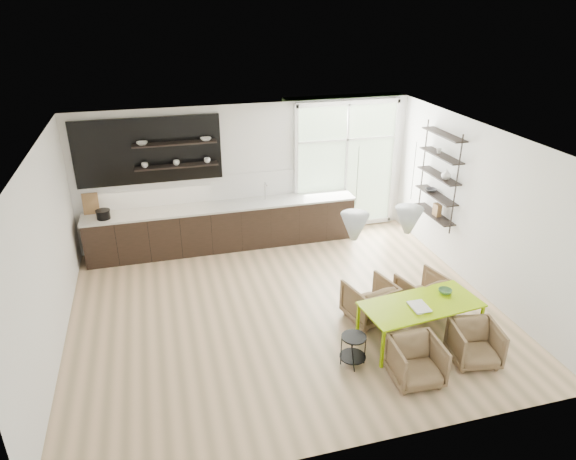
{
  "coord_description": "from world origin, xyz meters",
  "views": [
    {
      "loc": [
        -1.88,
        -7.06,
        4.84
      ],
      "look_at": [
        0.21,
        0.6,
        1.2
      ],
      "focal_mm": 32.0,
      "sensor_mm": 36.0,
      "label": 1
    }
  ],
  "objects_px": {
    "armchair_back_left": "(370,301)",
    "armchair_front_left": "(416,361)",
    "dining_table": "(421,306)",
    "wire_stool": "(353,346)",
    "armchair_back_right": "(422,293)",
    "armchair_front_right": "(475,344)"
  },
  "relations": [
    {
      "from": "armchair_back_right",
      "to": "armchair_front_left",
      "type": "distance_m",
      "value": 1.78
    },
    {
      "from": "armchair_back_right",
      "to": "armchair_front_left",
      "type": "bearing_deg",
      "value": 45.12
    },
    {
      "from": "dining_table",
      "to": "armchair_back_right",
      "type": "height_order",
      "value": "armchair_back_right"
    },
    {
      "from": "armchair_front_left",
      "to": "armchair_front_right",
      "type": "xyz_separation_m",
      "value": [
        1.01,
        0.14,
        -0.01
      ]
    },
    {
      "from": "armchair_back_left",
      "to": "armchair_back_right",
      "type": "height_order",
      "value": "armchair_back_left"
    },
    {
      "from": "armchair_back_right",
      "to": "wire_stool",
      "type": "xyz_separation_m",
      "value": [
        -1.62,
        -1.0,
        -0.02
      ]
    },
    {
      "from": "armchair_back_left",
      "to": "armchair_back_right",
      "type": "bearing_deg",
      "value": 165.91
    },
    {
      "from": "armchair_back_left",
      "to": "armchair_back_right",
      "type": "relative_size",
      "value": 1.01
    },
    {
      "from": "armchair_back_left",
      "to": "armchair_front_left",
      "type": "bearing_deg",
      "value": 77.73
    },
    {
      "from": "armchair_front_left",
      "to": "armchair_front_right",
      "type": "relative_size",
      "value": 1.03
    },
    {
      "from": "dining_table",
      "to": "armchair_front_right",
      "type": "relative_size",
      "value": 2.83
    },
    {
      "from": "dining_table",
      "to": "armchair_back_left",
      "type": "relative_size",
      "value": 2.55
    },
    {
      "from": "dining_table",
      "to": "wire_stool",
      "type": "distance_m",
      "value": 1.25
    },
    {
      "from": "armchair_front_right",
      "to": "armchair_back_left",
      "type": "bearing_deg",
      "value": 135.89
    },
    {
      "from": "armchair_back_left",
      "to": "wire_stool",
      "type": "relative_size",
      "value": 1.52
    },
    {
      "from": "armchair_front_left",
      "to": "wire_stool",
      "type": "relative_size",
      "value": 1.41
    },
    {
      "from": "dining_table",
      "to": "wire_stool",
      "type": "bearing_deg",
      "value": -173.04
    },
    {
      "from": "armchair_front_left",
      "to": "armchair_front_right",
      "type": "height_order",
      "value": "armchair_front_left"
    },
    {
      "from": "wire_stool",
      "to": "dining_table",
      "type": "bearing_deg",
      "value": 13.19
    },
    {
      "from": "dining_table",
      "to": "armchair_back_left",
      "type": "height_order",
      "value": "armchair_back_left"
    },
    {
      "from": "wire_stool",
      "to": "armchair_front_left",
      "type": "bearing_deg",
      "value": -37.04
    },
    {
      "from": "dining_table",
      "to": "armchair_front_right",
      "type": "height_order",
      "value": "dining_table"
    }
  ]
}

